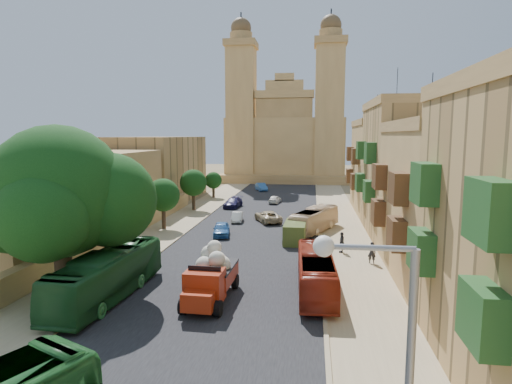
% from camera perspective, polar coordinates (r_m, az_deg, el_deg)
% --- Properties ---
extents(ground, '(260.00, 260.00, 0.00)m').
position_cam_1_polar(ground, '(23.77, -8.65, -18.03)').
color(ground, olive).
extents(road_surface, '(14.00, 140.00, 0.01)m').
position_cam_1_polar(road_surface, '(51.94, 0.58, -3.80)').
color(road_surface, black).
rests_on(road_surface, ground).
extents(sidewalk_east, '(5.00, 140.00, 0.01)m').
position_cam_1_polar(sidewalk_east, '(51.69, 11.12, -4.00)').
color(sidewalk_east, tan).
rests_on(sidewalk_east, ground).
extents(sidewalk_west, '(5.00, 140.00, 0.01)m').
position_cam_1_polar(sidewalk_west, '(53.90, -9.52, -3.48)').
color(sidewalk_west, tan).
rests_on(sidewalk_west, ground).
extents(kerb_east, '(0.25, 140.00, 0.12)m').
position_cam_1_polar(kerb_east, '(51.57, 8.34, -3.90)').
color(kerb_east, tan).
rests_on(kerb_east, ground).
extents(kerb_west, '(0.25, 140.00, 0.12)m').
position_cam_1_polar(kerb_west, '(53.21, -6.94, -3.52)').
color(kerb_west, tan).
rests_on(kerb_west, ground).
extents(townhouse_b, '(9.00, 14.00, 14.90)m').
position_cam_1_polar(townhouse_b, '(33.36, 24.53, -1.01)').
color(townhouse_b, tan).
rests_on(townhouse_b, ground).
extents(townhouse_c, '(9.00, 14.00, 17.40)m').
position_cam_1_polar(townhouse_c, '(46.72, 19.65, 3.04)').
color(townhouse_c, tan).
rests_on(townhouse_c, ground).
extents(townhouse_d, '(9.00, 14.00, 15.90)m').
position_cam_1_polar(townhouse_d, '(60.49, 16.86, 3.37)').
color(townhouse_d, tan).
rests_on(townhouse_d, ground).
extents(west_wall, '(1.00, 40.00, 1.80)m').
position_cam_1_polar(west_wall, '(45.60, -16.85, -4.58)').
color(west_wall, tan).
rests_on(west_wall, ground).
extents(west_building_low, '(10.00, 28.00, 8.40)m').
position_cam_1_polar(west_building_low, '(45.89, -24.31, -0.67)').
color(west_building_low, '#9F7945').
rests_on(west_building_low, ground).
extents(west_building_mid, '(10.00, 22.00, 10.00)m').
position_cam_1_polar(west_building_mid, '(69.12, -12.97, 3.03)').
color(west_building_mid, tan).
rests_on(west_building_mid, ground).
extents(church, '(28.00, 22.50, 36.30)m').
position_cam_1_polar(church, '(99.36, 4.00, 7.13)').
color(church, tan).
rests_on(church, ground).
extents(ficus_tree, '(10.92, 10.05, 10.92)m').
position_cam_1_polar(ficus_tree, '(29.31, -24.59, -0.53)').
color(ficus_tree, '#35271A').
rests_on(ficus_tree, ground).
extents(street_tree_a, '(3.15, 3.15, 4.84)m').
position_cam_1_polar(street_tree_a, '(37.00, -18.55, -3.74)').
color(street_tree_a, '#35271A').
rests_on(street_tree_a, ground).
extents(street_tree_b, '(3.63, 3.63, 5.58)m').
position_cam_1_polar(street_tree_b, '(47.83, -12.28, -0.42)').
color(street_tree_b, '#35271A').
rests_on(street_tree_b, ground).
extents(street_tree_c, '(3.66, 3.66, 5.63)m').
position_cam_1_polar(street_tree_c, '(59.17, -8.37, 1.21)').
color(street_tree_c, '#35271A').
rests_on(street_tree_c, ground).
extents(street_tree_d, '(2.78, 2.78, 4.28)m').
position_cam_1_polar(street_tree_d, '(70.81, -5.71, 1.54)').
color(street_tree_d, '#35271A').
rests_on(street_tree_d, ground).
extents(streetlamp, '(2.11, 0.44, 8.22)m').
position_cam_1_polar(streetlamp, '(10.05, 16.86, -22.83)').
color(streetlamp, gray).
rests_on(streetlamp, ground).
extents(red_truck, '(2.64, 6.26, 3.61)m').
position_cam_1_polar(red_truck, '(27.18, -6.05, -11.03)').
color(red_truck, '#A1250C').
rests_on(red_truck, ground).
extents(olive_pickup, '(2.22, 4.67, 1.91)m').
position_cam_1_polar(olive_pickup, '(41.63, 5.24, -5.38)').
color(olive_pickup, '#455720').
rests_on(olive_pickup, ground).
extents(bus_green_north, '(3.10, 11.05, 3.05)m').
position_cam_1_polar(bus_green_north, '(28.89, -19.17, -10.41)').
color(bus_green_north, '#1F5927').
rests_on(bus_green_north, ground).
extents(bus_red_east, '(2.60, 9.61, 2.66)m').
position_cam_1_polar(bus_red_east, '(28.79, 7.99, -10.53)').
color(bus_red_east, '#A02A16').
rests_on(bus_red_east, ground).
extents(bus_cream_east, '(5.46, 9.21, 2.53)m').
position_cam_1_polar(bus_cream_east, '(46.28, 7.83, -3.68)').
color(bus_cream_east, beige).
rests_on(bus_cream_east, ground).
extents(car_blue_a, '(2.33, 4.30, 1.39)m').
position_cam_1_polar(car_blue_a, '(44.10, -4.62, -4.95)').
color(car_blue_a, '#326DB1').
rests_on(car_blue_a, ground).
extents(car_white_a, '(1.51, 3.52, 1.13)m').
position_cam_1_polar(car_white_a, '(51.11, -2.53, -3.35)').
color(car_white_a, white).
rests_on(car_white_a, ground).
extents(car_cream, '(4.06, 5.38, 1.36)m').
position_cam_1_polar(car_cream, '(50.87, 1.58, -3.27)').
color(car_cream, tan).
rests_on(car_cream, ground).
extents(car_dkblue, '(2.38, 4.94, 1.39)m').
position_cam_1_polar(car_dkblue, '(61.17, -3.07, -1.42)').
color(car_dkblue, '#151340').
rests_on(car_dkblue, ground).
extents(car_white_b, '(1.96, 3.71, 1.20)m').
position_cam_1_polar(car_white_b, '(64.93, 2.54, -0.98)').
color(car_white_b, silver).
rests_on(car_white_b, ground).
extents(car_blue_b, '(2.94, 4.58, 1.43)m').
position_cam_1_polar(car_blue_b, '(79.48, 0.72, 0.68)').
color(car_blue_b, '#356AAD').
rests_on(car_blue_b, ground).
extents(pedestrian_a, '(0.66, 0.45, 1.78)m').
position_cam_1_polar(pedestrian_a, '(35.86, 15.18, -7.81)').
color(pedestrian_a, black).
rests_on(pedestrian_a, ground).
extents(pedestrian_c, '(0.60, 1.14, 1.85)m').
position_cam_1_polar(pedestrian_c, '(38.47, 11.37, -6.59)').
color(pedestrian_c, '#333339').
rests_on(pedestrian_c, ground).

